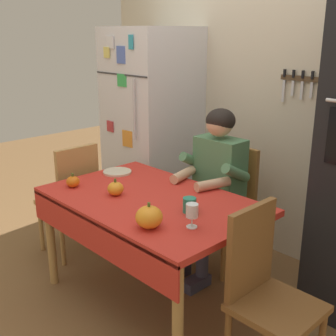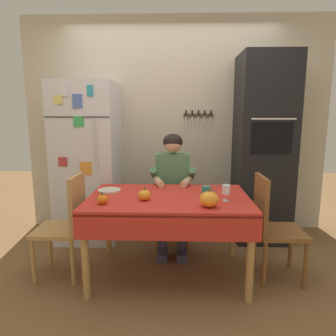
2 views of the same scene
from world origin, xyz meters
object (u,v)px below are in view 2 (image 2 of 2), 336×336
refrigerator (89,162)px  serving_tray (109,190)px  chair_right_side (271,223)px  wine_glass (226,190)px  wall_oven (263,149)px  dining_table (169,206)px  chair_behind_person (173,197)px  pumpkin_medium (145,195)px  pumpkin_large (103,199)px  coffee_mug (206,191)px  pumpkin_small (209,199)px  chair_left_side (67,221)px  seated_person (173,182)px

refrigerator → serving_tray: 0.82m
chair_right_side → serving_tray: size_ratio=4.36×
chair_right_side → wine_glass: size_ratio=6.81×
wall_oven → dining_table: bearing=-138.7°
serving_tray → chair_behind_person: bearing=46.3°
chair_right_side → wine_glass: (-0.42, -0.10, 0.32)m
chair_behind_person → serving_tray: (-0.59, -0.61, 0.24)m
chair_right_side → pumpkin_medium: bearing=-174.4°
serving_tray → pumpkin_medium: bearing=-38.4°
wine_glass → pumpkin_medium: wine_glass is taller
pumpkin_large → coffee_mug: bearing=17.2°
pumpkin_small → wine_glass: bearing=47.2°
dining_table → serving_tray: bearing=162.2°
wall_oven → serving_tray: (-1.61, -0.74, -0.30)m
wall_oven → chair_right_side: wall_oven is taller
chair_left_side → serving_tray: bearing=29.8°
dining_table → pumpkin_large: pumpkin_large is taller
dining_table → seated_person: 0.61m
refrigerator → dining_table: refrigerator is taller
refrigerator → coffee_mug: (1.28, -0.85, -0.12)m
chair_behind_person → wine_glass: 1.05m
coffee_mug → wine_glass: wine_glass is taller
chair_behind_person → serving_tray: size_ratio=4.36×
refrigerator → wall_oven: 2.01m
seated_person → pumpkin_medium: bearing=-107.3°
wall_oven → chair_left_side: size_ratio=2.26×
chair_right_side → chair_left_side: bearing=-179.5°
chair_left_side → pumpkin_large: bearing=-29.1°
wall_oven → coffee_mug: size_ratio=19.65×
chair_right_side → pumpkin_medium: size_ratio=8.34×
pumpkin_large → pumpkin_small: 0.85m
pumpkin_medium → pumpkin_small: pumpkin_small is taller
dining_table → chair_right_side: bearing=-0.0°
wine_glass → pumpkin_medium: bearing=-179.5°
coffee_mug → pumpkin_small: size_ratio=0.72×
coffee_mug → pumpkin_small: bearing=-91.3°
chair_left_side → coffee_mug: (1.23, 0.05, 0.27)m
wine_glass → coffee_mug: bearing=136.9°
wine_glass → chair_right_side: bearing=13.7°
chair_left_side → chair_right_side: (1.80, 0.01, 0.00)m
coffee_mug → seated_person: bearing=118.2°
wine_glass → serving_tray: wine_glass is taller
pumpkin_large → chair_behind_person: bearing=61.7°
wine_glass → pumpkin_large: wine_glass is taller
pumpkin_small → pumpkin_medium: bearing=162.4°
pumpkin_medium → pumpkin_small: (0.52, -0.16, 0.02)m
pumpkin_large → pumpkin_small: pumpkin_small is taller
refrigerator → serving_tray: refrigerator is taller
seated_person → pumpkin_small: 0.93m
chair_right_side → coffee_mug: chair_right_side is taller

